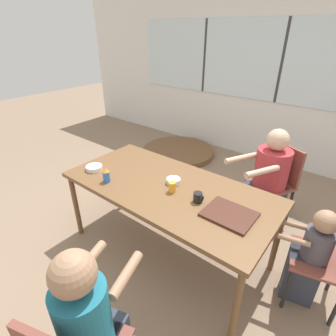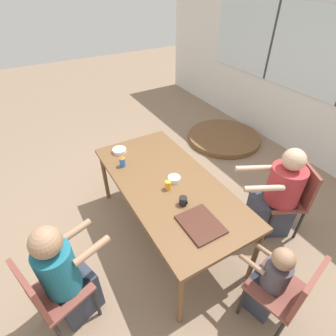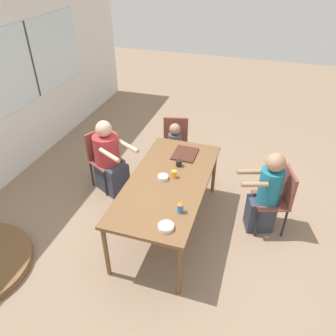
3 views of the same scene
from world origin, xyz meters
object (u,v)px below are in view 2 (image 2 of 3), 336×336
person_woman_green_shirt (277,197)px  bowl_white_shallow (119,151)px  person_man_blue_shirt (67,278)px  coffee_mug (183,201)px  chair_for_woman_green_shirt (293,194)px  chair_for_toddler (290,291)px  sippy_cup (122,161)px  chair_for_man_blue_shirt (47,293)px  bowl_cereal (174,179)px  juice_glass (168,185)px  person_toddler (268,284)px  folded_table_stack (224,138)px

person_woman_green_shirt → bowl_white_shallow: bearing=71.6°
person_man_blue_shirt → coffee_mug: (-0.03, 1.11, 0.28)m
chair_for_woman_green_shirt → chair_for_toddler: size_ratio=1.00×
coffee_mug → sippy_cup: 0.86m
chair_for_man_blue_shirt → bowl_cereal: 1.45m
person_woman_green_shirt → bowl_cereal: person_woman_green_shirt is taller
chair_for_woman_green_shirt → chair_for_toddler: 1.16m
bowl_white_shallow → chair_for_man_blue_shirt: bearing=-42.4°
chair_for_woman_green_shirt → juice_glass: 1.40m
chair_for_man_blue_shirt → person_toddler: 1.75m
chair_for_toddler → coffee_mug: 1.09m
person_toddler → bowl_white_shallow: (-1.94, -0.49, 0.37)m
bowl_cereal → coffee_mug: bearing=-17.4°
bowl_white_shallow → coffee_mug: bearing=9.4°
person_man_blue_shirt → person_woman_green_shirt: bearing=67.6°
chair_for_woman_green_shirt → person_woman_green_shirt: person_woman_green_shirt is taller
sippy_cup → juice_glass: size_ratio=1.49×
bowl_cereal → folded_table_stack: 2.39m
person_woman_green_shirt → folded_table_stack: bearing=2.0°
chair_for_man_blue_shirt → bowl_cereal: bearing=88.8°
folded_table_stack → bowl_white_shallow: bearing=-75.8°
sippy_cup → coffee_mug: bearing=17.0°
person_man_blue_shirt → bowl_cereal: bearing=88.6°
person_toddler → person_man_blue_shirt: bearing=137.4°
juice_glass → sippy_cup: bearing=-157.1°
sippy_cup → bowl_white_shallow: size_ratio=0.85×
chair_for_man_blue_shirt → bowl_white_shallow: bearing=119.6°
folded_table_stack → chair_for_man_blue_shirt: bearing=-61.9°
chair_for_man_blue_shirt → person_man_blue_shirt: bearing=90.0°
person_woman_green_shirt → person_man_blue_shirt: 2.22m
folded_table_stack → chair_for_toddler: bearing=-31.6°
person_man_blue_shirt → bowl_white_shallow: bearing=122.7°
person_woman_green_shirt → sippy_cup: person_woman_green_shirt is taller
person_woman_green_shirt → bowl_white_shallow: size_ratio=6.95×
juice_glass → folded_table_stack: bearing=125.1°
person_man_blue_shirt → bowl_cereal: (-0.36, 1.21, 0.26)m
coffee_mug → sippy_cup: bearing=-163.0°
person_woman_green_shirt → person_toddler: 1.02m
sippy_cup → bowl_cereal: (0.49, 0.36, -0.05)m
chair_for_toddler → person_man_blue_shirt: person_man_blue_shirt is taller
chair_for_woman_green_shirt → coffee_mug: (-0.28, -1.26, 0.28)m
person_toddler → coffee_mug: bearing=97.2°
bowl_white_shallow → folded_table_stack: bearing=104.2°
bowl_cereal → folded_table_stack: (-1.31, 1.85, -0.74)m
person_woman_green_shirt → juice_glass: (-0.46, -1.11, 0.32)m
chair_for_woman_green_shirt → person_man_blue_shirt: person_man_blue_shirt is taller
juice_glass → person_man_blue_shirt: bearing=-75.3°
chair_for_woman_green_shirt → sippy_cup: size_ratio=6.44×
juice_glass → bowl_cereal: size_ratio=0.72×
chair_for_man_blue_shirt → person_man_blue_shirt: (-0.05, 0.15, -0.00)m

